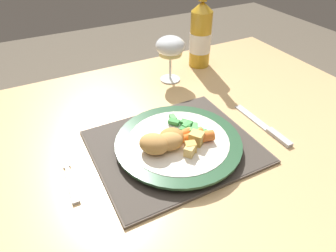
{
  "coord_description": "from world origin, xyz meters",
  "views": [
    {
      "loc": [
        -0.24,
        -0.5,
        1.18
      ],
      "look_at": [
        0.01,
        -0.03,
        0.78
      ],
      "focal_mm": 32.0,
      "sensor_mm": 36.0,
      "label": 1
    }
  ],
  "objects_px": {
    "bottle": "(201,35)",
    "dinner_plate": "(178,143)",
    "fork": "(71,183)",
    "table_knife": "(267,128)",
    "wine_glass": "(170,48)",
    "dining_table": "(162,165)"
  },
  "relations": [
    {
      "from": "fork",
      "to": "bottle",
      "type": "height_order",
      "value": "bottle"
    },
    {
      "from": "dinner_plate",
      "to": "fork",
      "type": "xyz_separation_m",
      "value": [
        -0.23,
        0.0,
        -0.01
      ]
    },
    {
      "from": "fork",
      "to": "table_knife",
      "type": "xyz_separation_m",
      "value": [
        0.46,
        -0.04,
        0.0
      ]
    },
    {
      "from": "table_knife",
      "to": "bottle",
      "type": "bearing_deg",
      "value": 83.17
    },
    {
      "from": "dinner_plate",
      "to": "wine_glass",
      "type": "distance_m",
      "value": 0.34
    },
    {
      "from": "dinner_plate",
      "to": "fork",
      "type": "distance_m",
      "value": 0.24
    },
    {
      "from": "bottle",
      "to": "dinner_plate",
      "type": "bearing_deg",
      "value": -128.1
    },
    {
      "from": "wine_glass",
      "to": "bottle",
      "type": "relative_size",
      "value": 0.49
    },
    {
      "from": "table_knife",
      "to": "bottle",
      "type": "distance_m",
      "value": 0.39
    },
    {
      "from": "dining_table",
      "to": "dinner_plate",
      "type": "height_order",
      "value": "dinner_plate"
    },
    {
      "from": "dining_table",
      "to": "fork",
      "type": "height_order",
      "value": "fork"
    },
    {
      "from": "dinner_plate",
      "to": "wine_glass",
      "type": "height_order",
      "value": "wine_glass"
    },
    {
      "from": "fork",
      "to": "table_knife",
      "type": "distance_m",
      "value": 0.46
    },
    {
      "from": "fork",
      "to": "dinner_plate",
      "type": "bearing_deg",
      "value": -1.0
    },
    {
      "from": "dining_table",
      "to": "table_knife",
      "type": "bearing_deg",
      "value": -22.76
    },
    {
      "from": "dining_table",
      "to": "fork",
      "type": "bearing_deg",
      "value": -165.08
    },
    {
      "from": "bottle",
      "to": "dining_table",
      "type": "bearing_deg",
      "value": -135.04
    },
    {
      "from": "dining_table",
      "to": "wine_glass",
      "type": "relative_size",
      "value": 8.98
    },
    {
      "from": "table_knife",
      "to": "dining_table",
      "type": "bearing_deg",
      "value": 157.24
    },
    {
      "from": "dining_table",
      "to": "wine_glass",
      "type": "height_order",
      "value": "wine_glass"
    },
    {
      "from": "wine_glass",
      "to": "dining_table",
      "type": "bearing_deg",
      "value": -122.3
    },
    {
      "from": "wine_glass",
      "to": "bottle",
      "type": "height_order",
      "value": "bottle"
    }
  ]
}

